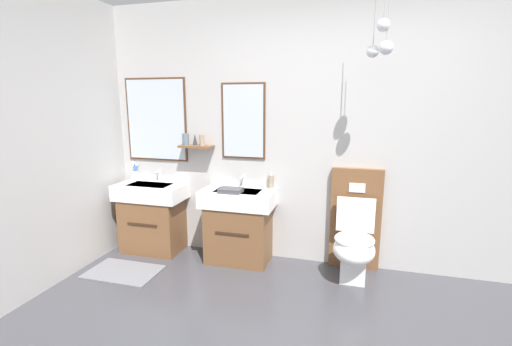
{
  "coord_description": "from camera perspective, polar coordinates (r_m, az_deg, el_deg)",
  "views": [
    {
      "loc": [
        0.21,
        -1.77,
        1.63
      ],
      "look_at": [
        -0.69,
        1.46,
        0.95
      ],
      "focal_mm": 25.24,
      "sensor_mm": 36.0,
      "label": 1
    }
  ],
  "objects": [
    {
      "name": "tap_on_left_sink",
      "position": [
        4.14,
        -15.21,
        -0.24
      ],
      "size": [
        0.03,
        0.13,
        0.11
      ],
      "color": "silver",
      "rests_on": "vanity_sink_left"
    },
    {
      "name": "tap_on_right_sink",
      "position": [
        3.74,
        -2.05,
        -1.08
      ],
      "size": [
        0.03,
        0.13,
        0.11
      ],
      "color": "silver",
      "rests_on": "vanity_sink_right"
    },
    {
      "name": "folded_hand_towel",
      "position": [
        3.51,
        -4.04,
        -2.76
      ],
      "size": [
        0.22,
        0.16,
        0.04
      ],
      "primitive_type": "cube",
      "color": "#47474C",
      "rests_on": "vanity_sink_right"
    },
    {
      "name": "toothbrush_cup",
      "position": [
        4.29,
        -18.59,
        -0.2
      ],
      "size": [
        0.07,
        0.07,
        0.21
      ],
      "color": "silver",
      "rests_on": "vanity_sink_left"
    },
    {
      "name": "soap_dispenser",
      "position": [
        3.66,
        2.37,
        -1.35
      ],
      "size": [
        0.06,
        0.06,
        0.17
      ],
      "color": "gray",
      "rests_on": "vanity_sink_right"
    },
    {
      "name": "toilet",
      "position": [
        3.54,
        15.33,
        -9.78
      ],
      "size": [
        0.48,
        0.63,
        1.0
      ],
      "color": "brown",
      "rests_on": "ground"
    },
    {
      "name": "bath_mat",
      "position": [
        3.82,
        -20.27,
        -14.47
      ],
      "size": [
        0.68,
        0.44,
        0.01
      ],
      "primitive_type": "cube",
      "color": "slate",
      "rests_on": "ground"
    },
    {
      "name": "wall_back",
      "position": [
        3.59,
        11.9,
        6.02
      ],
      "size": [
        4.92,
        0.61,
        2.61
      ],
      "color": "#B7B5B2",
      "rests_on": "ground"
    },
    {
      "name": "vanity_sink_right",
      "position": [
        3.72,
        -2.73,
        -8.0
      ],
      "size": [
        0.73,
        0.45,
        0.75
      ],
      "color": "brown",
      "rests_on": "ground"
    },
    {
      "name": "vanity_sink_left",
      "position": [
        4.12,
        -16.01,
        -6.46
      ],
      "size": [
        0.73,
        0.45,
        0.75
      ],
      "color": "brown",
      "rests_on": "ground"
    }
  ]
}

